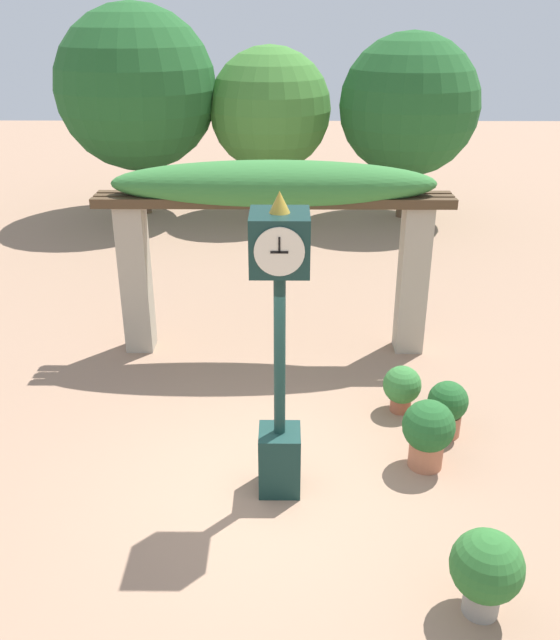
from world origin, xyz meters
name	(u,v)px	position (x,y,z in m)	size (l,w,h in m)	color
ground_plane	(269,489)	(0.00, 0.00, 0.00)	(60.00, 60.00, 0.00)	#9E7A60
pedestal_clock	(280,345)	(0.12, 0.03, 1.92)	(0.61, 0.65, 3.61)	#14332D
pergola	(274,205)	(0.00, 3.75, 2.48)	(5.55, 1.05, 3.16)	#A89E89
potted_plant_near_left	(402,387)	(1.83, 1.77, 0.39)	(0.54, 0.54, 0.69)	#9E563D
potted_plant_near_right	(428,431)	(1.95, 0.48, 0.51)	(0.65, 0.65, 0.91)	#B26B4C
potted_plant_far_left	(486,569)	(2.04, -1.79, 0.52)	(0.69, 0.69, 0.91)	gray
potted_plant_far_right	(447,406)	(2.34, 1.20, 0.42)	(0.54, 0.54, 0.78)	#B26B4C
tree_line	(248,98)	(-0.82, 12.13, 3.12)	(11.11, 4.31, 5.48)	brown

